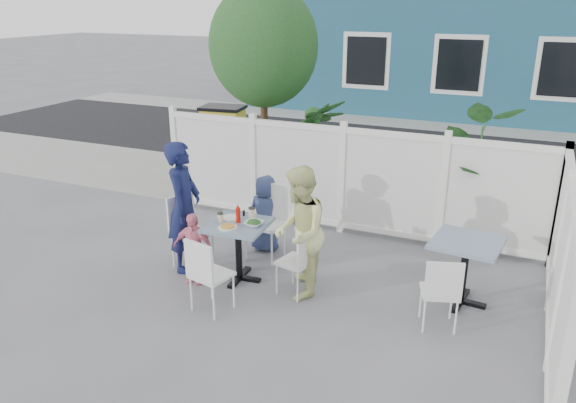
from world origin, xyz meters
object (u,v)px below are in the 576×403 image
at_px(utility_cabinet, 224,144).
at_px(main_table, 238,236).
at_px(toddler, 193,248).
at_px(spare_table, 466,255).
at_px(chair_near, 206,271).
at_px(chair_back, 268,215).
at_px(man, 184,207).
at_px(chair_right, 300,257).
at_px(boy, 266,214).
at_px(woman, 299,233).
at_px(chair_left, 187,226).

xyz_separation_m(utility_cabinet, main_table, (2.25, -3.56, -0.09)).
xyz_separation_m(utility_cabinet, toddler, (1.77, -3.84, -0.22)).
relative_size(spare_table, chair_near, 0.92).
bearing_deg(chair_back, toddler, 67.07).
height_order(main_table, man, man).
height_order(chair_right, boy, boy).
distance_m(chair_back, woman, 1.15).
bearing_deg(spare_table, man, -171.39).
bearing_deg(toddler, chair_left, 124.53).
xyz_separation_m(utility_cabinet, chair_left, (1.45, -3.48, -0.12)).
distance_m(spare_table, woman, 1.89).
distance_m(spare_table, chair_left, 3.44).
distance_m(woman, toddler, 1.36).
xyz_separation_m(man, boy, (0.70, 0.91, -0.30)).
height_order(utility_cabinet, boy, utility_cabinet).
height_order(woman, toddler, woman).
bearing_deg(toddler, utility_cabinet, 108.22).
bearing_deg(man, spare_table, -96.91).
relative_size(chair_left, toddler, 1.06).
distance_m(chair_right, woman, 0.30).
bearing_deg(spare_table, chair_right, -161.83).
bearing_deg(chair_back, spare_table, 177.04).
height_order(spare_table, chair_near, chair_near).
height_order(chair_back, chair_near, chair_back).
relative_size(chair_left, chair_near, 1.08).
distance_m(chair_right, chair_near, 1.11).
bearing_deg(main_table, man, 178.89).
distance_m(utility_cabinet, woman, 4.72).
distance_m(spare_table, man, 3.44).
height_order(chair_right, man, man).
bearing_deg(boy, utility_cabinet, -48.97).
bearing_deg(boy, man, 54.09).
height_order(utility_cabinet, chair_back, utility_cabinet).
distance_m(utility_cabinet, chair_right, 4.76).
height_order(chair_left, chair_near, chair_left).
height_order(main_table, chair_back, chair_back).
xyz_separation_m(spare_table, woman, (-1.80, -0.56, 0.18)).
relative_size(spare_table, chair_right, 0.98).
xyz_separation_m(main_table, chair_near, (0.06, -0.83, -0.07)).
xyz_separation_m(utility_cabinet, chair_near, (2.30, -4.40, -0.16)).
xyz_separation_m(spare_table, man, (-3.40, -0.51, 0.24)).
relative_size(chair_back, chair_near, 1.13).
bearing_deg(chair_back, main_table, 90.33).
height_order(chair_back, toddler, chair_back).
relative_size(chair_left, chair_back, 0.96).
xyz_separation_m(main_table, chair_back, (0.03, 0.78, -0.00)).
height_order(chair_back, man, man).
bearing_deg(boy, chair_near, 95.94).
bearing_deg(chair_near, chair_left, 145.34).
bearing_deg(main_table, spare_table, 11.41).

